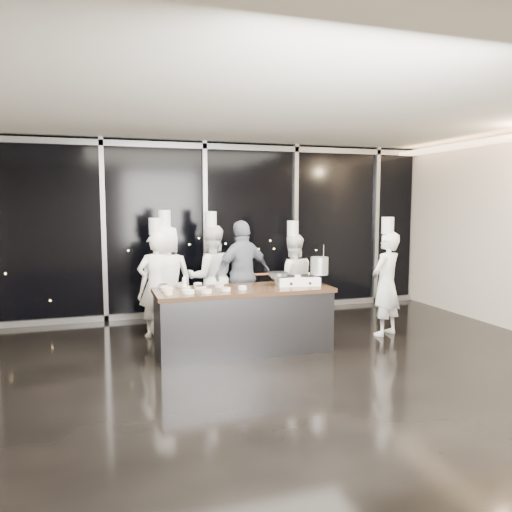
{
  "coord_description": "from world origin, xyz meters",
  "views": [
    {
      "loc": [
        -1.94,
        -5.66,
        2.09
      ],
      "look_at": [
        0.28,
        1.2,
        1.31
      ],
      "focal_mm": 35.0,
      "sensor_mm": 36.0,
      "label": 1
    }
  ],
  "objects_px": {
    "chef_far_left": "(156,283)",
    "chef_left": "(166,279)",
    "chef_center": "(211,277)",
    "frying_pan": "(277,274)",
    "guest": "(243,275)",
    "chef_side": "(386,282)",
    "chef_right": "(292,280)",
    "demo_counter": "(244,320)",
    "stove": "(298,280)",
    "stock_pot": "(319,266)"
  },
  "relations": [
    {
      "from": "frying_pan",
      "to": "chef_right",
      "type": "height_order",
      "value": "chef_right"
    },
    {
      "from": "frying_pan",
      "to": "stove",
      "type": "bearing_deg",
      "value": -1.34
    },
    {
      "from": "guest",
      "to": "chef_right",
      "type": "bearing_deg",
      "value": 155.89
    },
    {
      "from": "chef_right",
      "to": "demo_counter",
      "type": "bearing_deg",
      "value": 54.69
    },
    {
      "from": "stove",
      "to": "stock_pot",
      "type": "xyz_separation_m",
      "value": [
        0.32,
        -0.04,
        0.2
      ]
    },
    {
      "from": "chef_far_left",
      "to": "chef_side",
      "type": "relative_size",
      "value": 0.99
    },
    {
      "from": "chef_left",
      "to": "chef_side",
      "type": "xyz_separation_m",
      "value": [
        3.28,
        -1.14,
        -0.04
      ]
    },
    {
      "from": "frying_pan",
      "to": "guest",
      "type": "height_order",
      "value": "guest"
    },
    {
      "from": "frying_pan",
      "to": "chef_left",
      "type": "relative_size",
      "value": 0.26
    },
    {
      "from": "demo_counter",
      "to": "stove",
      "type": "xyz_separation_m",
      "value": [
        0.82,
        0.02,
        0.51
      ]
    },
    {
      "from": "stove",
      "to": "stock_pot",
      "type": "relative_size",
      "value": 2.52
    },
    {
      "from": "demo_counter",
      "to": "frying_pan",
      "type": "xyz_separation_m",
      "value": [
        0.53,
        0.08,
        0.61
      ]
    },
    {
      "from": "chef_far_left",
      "to": "chef_center",
      "type": "relative_size",
      "value": 0.95
    },
    {
      "from": "chef_left",
      "to": "chef_center",
      "type": "relative_size",
      "value": 1.01
    },
    {
      "from": "stock_pot",
      "to": "stove",
      "type": "bearing_deg",
      "value": 173.56
    },
    {
      "from": "stove",
      "to": "chef_side",
      "type": "relative_size",
      "value": 0.35
    },
    {
      "from": "stove",
      "to": "chef_center",
      "type": "height_order",
      "value": "chef_center"
    },
    {
      "from": "chef_center",
      "to": "chef_side",
      "type": "bearing_deg",
      "value": 155.3
    },
    {
      "from": "chef_center",
      "to": "stove",
      "type": "bearing_deg",
      "value": 126.73
    },
    {
      "from": "demo_counter",
      "to": "chef_center",
      "type": "bearing_deg",
      "value": 95.98
    },
    {
      "from": "chef_far_left",
      "to": "chef_left",
      "type": "relative_size",
      "value": 0.94
    },
    {
      "from": "demo_counter",
      "to": "frying_pan",
      "type": "height_order",
      "value": "frying_pan"
    },
    {
      "from": "demo_counter",
      "to": "stock_pot",
      "type": "xyz_separation_m",
      "value": [
        1.15,
        -0.01,
        0.71
      ]
    },
    {
      "from": "demo_counter",
      "to": "chef_center",
      "type": "distance_m",
      "value": 1.45
    },
    {
      "from": "stock_pot",
      "to": "chef_left",
      "type": "distance_m",
      "value": 2.45
    },
    {
      "from": "stock_pot",
      "to": "chef_far_left",
      "type": "bearing_deg",
      "value": 151.29
    },
    {
      "from": "chef_side",
      "to": "stove",
      "type": "bearing_deg",
      "value": -21.72
    },
    {
      "from": "stove",
      "to": "chef_far_left",
      "type": "bearing_deg",
      "value": 157.73
    },
    {
      "from": "demo_counter",
      "to": "stove",
      "type": "height_order",
      "value": "stove"
    },
    {
      "from": "demo_counter",
      "to": "frying_pan",
      "type": "relative_size",
      "value": 4.79
    },
    {
      "from": "stock_pot",
      "to": "chef_center",
      "type": "distance_m",
      "value": 1.93
    },
    {
      "from": "stove",
      "to": "chef_side",
      "type": "bearing_deg",
      "value": 14.41
    },
    {
      "from": "demo_counter",
      "to": "guest",
      "type": "distance_m",
      "value": 1.38
    },
    {
      "from": "guest",
      "to": "chef_right",
      "type": "height_order",
      "value": "guest"
    },
    {
      "from": "chef_side",
      "to": "frying_pan",
      "type": "bearing_deg",
      "value": -24.22
    },
    {
      "from": "frying_pan",
      "to": "chef_far_left",
      "type": "relative_size",
      "value": 0.28
    },
    {
      "from": "chef_left",
      "to": "chef_right",
      "type": "distance_m",
      "value": 2.11
    },
    {
      "from": "guest",
      "to": "chef_right",
      "type": "distance_m",
      "value": 0.85
    },
    {
      "from": "chef_far_left",
      "to": "chef_left",
      "type": "height_order",
      "value": "chef_left"
    },
    {
      "from": "chef_far_left",
      "to": "guest",
      "type": "xyz_separation_m",
      "value": [
        1.42,
        0.06,
        0.06
      ]
    },
    {
      "from": "chef_side",
      "to": "demo_counter",
      "type": "bearing_deg",
      "value": -22.81
    },
    {
      "from": "frying_pan",
      "to": "stock_pot",
      "type": "bearing_deg",
      "value": 1.03
    },
    {
      "from": "chef_far_left",
      "to": "guest",
      "type": "height_order",
      "value": "chef_far_left"
    },
    {
      "from": "chef_center",
      "to": "guest",
      "type": "xyz_separation_m",
      "value": [
        0.5,
        -0.13,
        0.03
      ]
    },
    {
      "from": "demo_counter",
      "to": "chef_left",
      "type": "distance_m",
      "value": 1.63
    },
    {
      "from": "stock_pot",
      "to": "guest",
      "type": "bearing_deg",
      "value": 121.86
    },
    {
      "from": "demo_counter",
      "to": "chef_right",
      "type": "distance_m",
      "value": 1.7
    },
    {
      "from": "stock_pot",
      "to": "chef_left",
      "type": "bearing_deg",
      "value": 147.49
    },
    {
      "from": "stock_pot",
      "to": "frying_pan",
      "type": "bearing_deg",
      "value": 171.4
    },
    {
      "from": "frying_pan",
      "to": "guest",
      "type": "bearing_deg",
      "value": 107.99
    }
  ]
}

